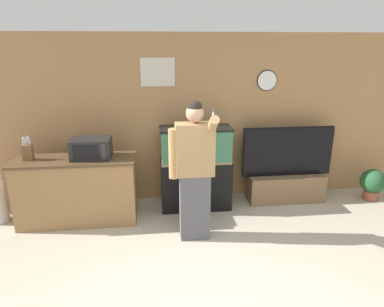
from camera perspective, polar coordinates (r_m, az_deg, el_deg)
name	(u,v)px	position (r m, az deg, el deg)	size (l,w,h in m)	color
wall_back_paneled	(187,119)	(5.39, -0.82, 5.73)	(10.00, 0.08, 2.60)	#A87A4C
counter_island	(78,190)	(5.10, -18.52, -5.75)	(1.65, 0.61, 0.94)	olive
microwave	(91,148)	(4.86, -16.45, 0.88)	(0.53, 0.38, 0.27)	black
knife_block	(28,151)	(5.07, -25.70, 0.31)	(0.13, 0.10, 0.32)	brown
aquarium_on_stand	(196,168)	(5.17, 0.63, -2.48)	(1.05, 0.45, 1.27)	black
tv_on_stand	(286,179)	(5.71, 15.33, -4.16)	(1.45, 0.40, 1.21)	brown
person_standing	(194,170)	(4.24, 0.34, -2.77)	(0.57, 0.43, 1.80)	#515156
potted_plant	(373,183)	(6.28, 27.88, -4.33)	(0.39, 0.39, 0.51)	brown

